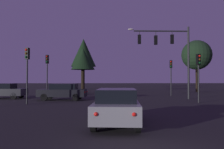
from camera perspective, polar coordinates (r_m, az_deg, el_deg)
The scene contains 12 objects.
ground_plane at distance 30.02m, azimuth -0.13°, elevation -4.90°, with size 168.00×168.00×0.00m, color black.
traffic_signal_mast_arm at distance 23.02m, azimuth 14.33°, elevation 6.55°, with size 6.06×0.37×7.10m.
traffic_light_corner_left at distance 26.99m, azimuth 14.65°, elevation 0.97°, with size 0.35×0.38×4.14m.
traffic_light_corner_right at distance 18.84m, azimuth -20.63°, elevation 2.45°, with size 0.36×0.39×4.39m.
traffic_light_median at distance 24.40m, azimuth -16.04°, elevation 1.72°, with size 0.31×0.36×4.47m.
traffic_light_far_side at distance 19.96m, azimuth 21.00°, elevation 1.53°, with size 0.37×0.39×4.01m.
car_nearside_lane at distance 9.73m, azimuth 1.22°, elevation -7.89°, with size 2.19×4.51×1.52m.
car_crossing_left at distance 25.14m, azimuth -25.60°, elevation -3.69°, with size 4.38×2.12×1.52m.
car_crossing_right at distance 21.55m, azimuth -12.31°, elevation -4.20°, with size 4.58×2.12×1.52m.
tree_behind_sign at distance 36.84m, azimuth 20.55°, elevation 4.60°, with size 4.49×4.49×7.88m.
tree_left_far at distance 44.22m, azimuth -7.19°, elevation 5.47°, with size 4.78×4.78×9.80m.
tree_center_horizon at distance 31.85m, azimuth -7.34°, elevation 3.78°, with size 3.29×3.29×6.26m.
Camera 1 is at (-1.02, -5.44, 1.92)m, focal length 36.26 mm.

